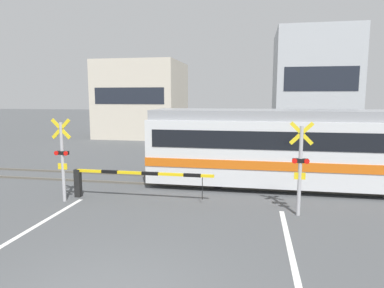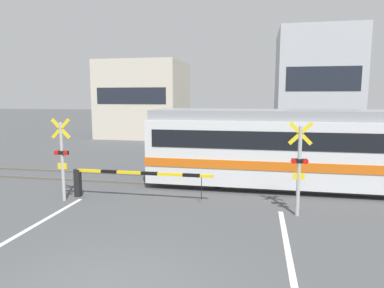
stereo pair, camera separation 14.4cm
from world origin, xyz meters
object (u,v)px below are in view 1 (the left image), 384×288
at_px(pedestrian, 228,145).
at_px(crossing_barrier_near, 118,177).
at_px(crossing_signal_right, 300,165).
at_px(crossing_barrier_far, 247,155).
at_px(commuter_train, 336,147).
at_px(crossing_signal_left, 62,156).

bearing_deg(pedestrian, crossing_barrier_near, -112.34).
bearing_deg(crossing_signal_right, crossing_barrier_near, 174.59).
xyz_separation_m(crossing_barrier_near, crossing_barrier_far, (4.18, 5.45, 0.00)).
distance_m(commuter_train, crossing_signal_left, 9.78).
xyz_separation_m(crossing_barrier_far, crossing_signal_left, (-5.85, -6.00, 0.77)).
bearing_deg(crossing_barrier_far, crossing_barrier_near, -127.51).
height_order(crossing_barrier_near, crossing_barrier_far, same).
xyz_separation_m(commuter_train, crossing_signal_left, (-9.22, -3.28, -0.07)).
xyz_separation_m(crossing_barrier_near, crossing_signal_right, (5.85, -0.55, 0.77)).
relative_size(crossing_signal_left, pedestrian, 1.76).
bearing_deg(pedestrian, crossing_signal_left, -120.47).
bearing_deg(crossing_signal_left, crossing_barrier_near, 18.36).
bearing_deg(commuter_train, crossing_barrier_far, 140.97).
height_order(crossing_barrier_near, crossing_signal_left, crossing_signal_left).
relative_size(commuter_train, crossing_signal_left, 5.08).
relative_size(crossing_barrier_near, crossing_signal_left, 1.75).
relative_size(commuter_train, crossing_barrier_near, 2.90).
relative_size(crossing_barrier_near, pedestrian, 3.09).
distance_m(crossing_barrier_near, crossing_barrier_far, 6.87).
height_order(commuter_train, crossing_signal_left, commuter_train).
distance_m(crossing_signal_left, pedestrian, 9.45).
height_order(crossing_barrier_near, crossing_signal_right, crossing_signal_right).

